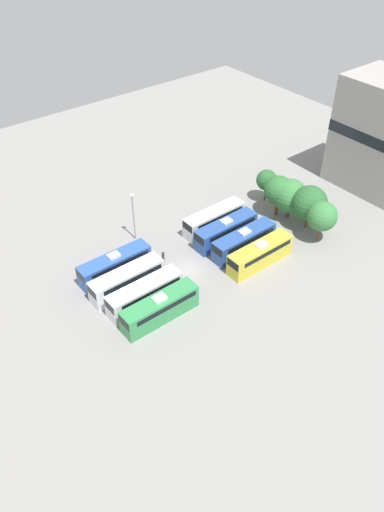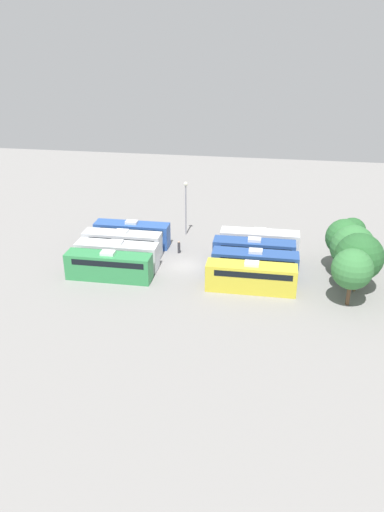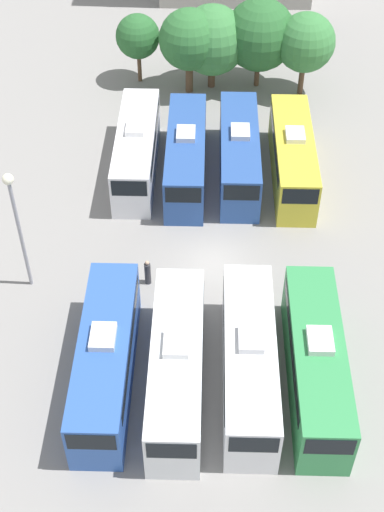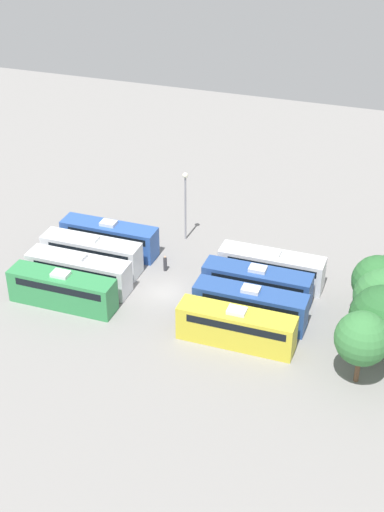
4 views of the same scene
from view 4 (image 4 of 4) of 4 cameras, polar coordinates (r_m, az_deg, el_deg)
ground_plane at (r=68.40m, az=-1.99°, el=-2.96°), size 117.65×117.65×0.00m
bus_0 at (r=74.48m, az=-6.60°, el=1.52°), size 2.50×10.22×3.56m
bus_1 at (r=71.96m, az=-8.02°, el=0.27°), size 2.50×10.22×3.56m
bus_2 at (r=69.18m, az=-9.03°, el=-1.20°), size 2.50×10.22×3.56m
bus_3 at (r=66.84m, az=-10.32°, el=-2.60°), size 2.50×10.22×3.56m
bus_4 at (r=69.37m, az=6.39°, el=-0.88°), size 2.50×10.22×3.56m
bus_5 at (r=66.77m, az=5.25°, el=-2.21°), size 2.50×10.22×3.56m
bus_6 at (r=63.90m, az=4.70°, el=-3.89°), size 2.50×10.22×3.56m
bus_7 at (r=61.20m, az=3.59°, el=-5.63°), size 2.50×10.22×3.56m
worker_person at (r=71.36m, az=-2.16°, el=-0.62°), size 0.36×0.36×1.70m
light_pole at (r=74.68m, az=-0.53°, el=4.92°), size 0.60×0.60×7.85m
tree_1 at (r=64.25m, az=14.61°, el=-1.96°), size 4.55×4.55×6.62m
tree_2 at (r=63.02m, az=15.08°, el=-3.21°), size 5.24×5.24×6.53m
tree_3 at (r=59.88m, az=14.96°, el=-4.79°), size 5.39×5.39×6.95m
tree_4 at (r=57.20m, az=13.46°, el=-6.45°), size 4.39×4.39×6.47m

